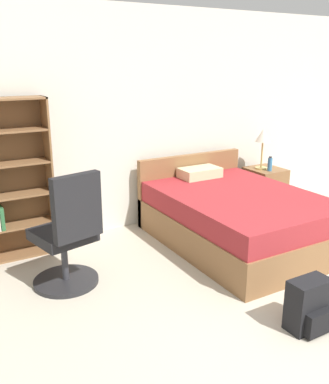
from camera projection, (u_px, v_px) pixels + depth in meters
name	position (u px, v px, depth m)	size (l,w,h in m)	color
wall_back	(155.00, 119.00, 5.23)	(9.00, 0.06, 2.60)	silver
bed	(235.00, 217.00, 4.81)	(1.48, 2.05, 0.85)	brown
office_chair	(68.00, 238.00, 3.79)	(0.60, 0.66, 1.10)	#232326
nightstand	(264.00, 189.00, 5.94)	(0.45, 0.50, 0.57)	brown
table_lamp	(263.00, 138.00, 5.72)	(0.20, 0.20, 0.55)	tan
water_bottle	(270.00, 164.00, 5.70)	(0.06, 0.06, 0.20)	teal
backpack_black	(309.00, 306.00, 3.26)	(0.33, 0.25, 0.41)	black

